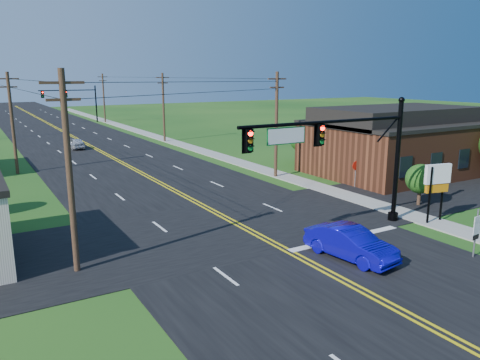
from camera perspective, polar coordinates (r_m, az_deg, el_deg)
ground at (r=19.18m, az=18.45°, el=-15.03°), size 260.00×260.00×0.00m
road_main at (r=62.86m, az=-18.19°, el=4.09°), size 16.00×220.00×0.04m
road_cross at (r=27.78m, az=-0.50°, el=-5.55°), size 70.00×10.00×0.04m
sidewalk at (r=56.76m, az=-5.52°, el=3.83°), size 2.00×160.00×0.08m
signal_mast_main at (r=26.05m, az=12.28°, el=3.64°), size 11.30×0.60×7.48m
signal_mast_far at (r=92.63m, az=-19.83°, el=9.36°), size 10.98×0.60×7.48m
brick_building at (r=44.44m, az=18.30°, el=3.81°), size 14.20×11.20×4.70m
utility_pole_left_a at (r=21.54m, az=-20.11°, el=1.22°), size 1.80×0.28×9.00m
utility_pole_left_b at (r=46.16m, az=-26.02°, el=6.44°), size 1.80×0.28×9.00m
utility_pole_right_a at (r=40.30m, az=4.46°, el=6.95°), size 1.80×0.28×9.00m
utility_pole_right_b at (r=63.30m, az=-9.31°, el=8.89°), size 1.80×0.28×9.00m
utility_pole_right_c at (r=91.86m, az=-16.27°, el=9.68°), size 1.80×0.28×9.00m
tree_right_back at (r=47.41m, az=7.80°, el=5.15°), size 3.00×3.00×4.10m
shrub_corner at (r=33.88m, az=21.15°, el=0.12°), size 2.00×2.00×2.86m
blue_car at (r=23.31m, az=13.31°, el=-7.58°), size 2.30×4.88×1.55m
distant_car at (r=59.75m, az=-19.35°, el=4.20°), size 1.62×3.84×1.30m
route_sign at (r=25.33m, az=26.87°, el=-5.43°), size 0.62×0.12×2.46m
stop_sign at (r=37.90m, az=13.95°, el=1.40°), size 0.76×0.09×2.15m
pylon_sign at (r=30.08m, az=22.92°, el=-0.03°), size 1.76×0.59×3.58m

